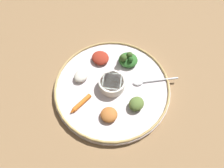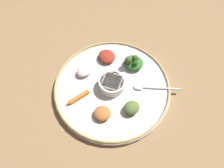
% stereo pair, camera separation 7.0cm
% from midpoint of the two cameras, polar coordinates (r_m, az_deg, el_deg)
% --- Properties ---
extents(ground_plane, '(2.40, 2.40, 0.00)m').
position_cam_midpoint_polar(ground_plane, '(0.73, -2.74, -1.58)').
color(ground_plane, olive).
extents(platter, '(0.39, 0.39, 0.02)m').
position_cam_midpoint_polar(platter, '(0.72, -2.77, -1.22)').
color(platter, silver).
rests_on(platter, ground_plane).
extents(platter_rim, '(0.39, 0.39, 0.01)m').
position_cam_midpoint_polar(platter_rim, '(0.71, -2.81, -0.73)').
color(platter_rim, tan).
rests_on(platter_rim, platter).
extents(center_bowl, '(0.09, 0.09, 0.04)m').
position_cam_midpoint_polar(center_bowl, '(0.69, -2.87, -0.06)').
color(center_bowl, silver).
rests_on(center_bowl, platter).
extents(spoon, '(0.11, 0.13, 0.01)m').
position_cam_midpoint_polar(spoon, '(0.72, 7.03, 0.48)').
color(spoon, silver).
rests_on(spoon, platter).
extents(greens_pile, '(0.08, 0.08, 0.05)m').
position_cam_midpoint_polar(greens_pile, '(0.75, 1.73, 6.41)').
color(greens_pile, '#2D6628').
rests_on(greens_pile, platter).
extents(carrot_near_spoon, '(0.09, 0.03, 0.01)m').
position_cam_midpoint_polar(carrot_near_spoon, '(0.68, -11.39, -5.50)').
color(carrot_near_spoon, orange).
rests_on(carrot_near_spoon, platter).
extents(mound_beet, '(0.07, 0.07, 0.03)m').
position_cam_midpoint_polar(mound_beet, '(0.76, -5.79, 6.85)').
color(mound_beet, maroon).
rests_on(mound_beet, platter).
extents(mound_rice_white, '(0.06, 0.05, 0.02)m').
position_cam_midpoint_polar(mound_rice_white, '(0.73, -11.06, 1.96)').
color(mound_rice_white, silver).
rests_on(mound_rice_white, platter).
extents(mound_chickpea, '(0.07, 0.07, 0.03)m').
position_cam_midpoint_polar(mound_chickpea, '(0.65, -3.92, -8.53)').
color(mound_chickpea, '#B2662D').
rests_on(mound_chickpea, platter).
extents(mound_collards, '(0.06, 0.05, 0.03)m').
position_cam_midpoint_polar(mound_collards, '(0.66, 3.62, -5.63)').
color(mound_collards, '#567033').
rests_on(mound_collards, platter).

